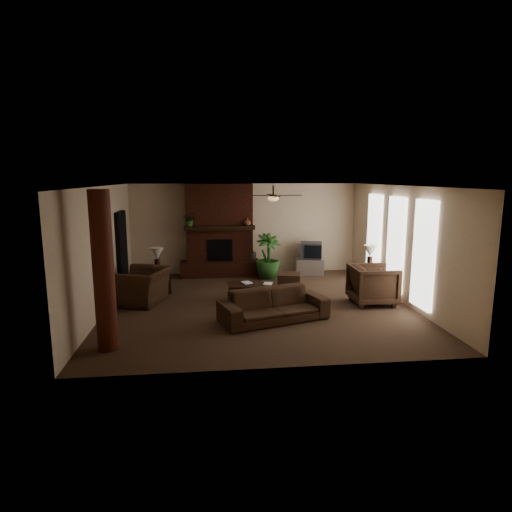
{
  "coord_description": "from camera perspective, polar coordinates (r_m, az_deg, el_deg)",
  "views": [
    {
      "loc": [
        -1.16,
        -9.85,
        3.01
      ],
      "look_at": [
        0.0,
        0.4,
        1.1
      ],
      "focal_mm": 30.24,
      "sensor_mm": 36.0,
      "label": 1
    }
  ],
  "objects": [
    {
      "name": "fireplace",
      "position": [
        13.21,
        -4.84,
        2.38
      ],
      "size": [
        2.4,
        0.7,
        2.8
      ],
      "color": "#4D2014",
      "rests_on": "ground"
    },
    {
      "name": "sofa",
      "position": [
        9.12,
        2.37,
        -5.86
      ],
      "size": [
        2.37,
        1.32,
        0.89
      ],
      "primitive_type": "imported",
      "rotation": [
        0.0,
        0.0,
        0.31
      ],
      "color": "#3D281A",
      "rests_on": "ground"
    },
    {
      "name": "floor_vase",
      "position": [
        13.32,
        -0.71,
        -0.68
      ],
      "size": [
        0.34,
        0.34,
        0.77
      ],
      "color": "#31221B",
      "rests_on": "ground"
    },
    {
      "name": "ceiling_fan",
      "position": [
        10.28,
        2.3,
        7.8
      ],
      "size": [
        1.35,
        1.35,
        0.37
      ],
      "color": "black",
      "rests_on": "ceiling"
    },
    {
      "name": "book_a",
      "position": [
        10.5,
        -1.76,
        -2.93
      ],
      "size": [
        0.21,
        0.1,
        0.29
      ],
      "primitive_type": "imported",
      "rotation": [
        0.0,
        0.0,
        0.35
      ],
      "color": "#999999",
      "rests_on": "coffee_table"
    },
    {
      "name": "room_shell",
      "position": [
        10.05,
        0.26,
        1.27
      ],
      "size": [
        7.0,
        7.0,
        7.0
      ],
      "color": "#4E3727",
      "rests_on": "ground"
    },
    {
      "name": "doorway",
      "position": [
        12.03,
        -17.29,
        0.63
      ],
      "size": [
        0.1,
        1.0,
        2.1
      ],
      "primitive_type": "cube",
      "color": "black",
      "rests_on": "ground"
    },
    {
      "name": "ottoman",
      "position": [
        11.86,
        4.36,
        -3.25
      ],
      "size": [
        0.71,
        0.71,
        0.4
      ],
      "primitive_type": "cube",
      "rotation": [
        0.0,
        0.0,
        -0.22
      ],
      "color": "#3D281A",
      "rests_on": "ground"
    },
    {
      "name": "armchair_right",
      "position": [
        10.65,
        15.24,
        -3.44
      ],
      "size": [
        0.95,
        1.01,
        1.03
      ],
      "primitive_type": "imported",
      "rotation": [
        0.0,
        0.0,
        1.56
      ],
      "color": "#3D281A",
      "rests_on": "ground"
    },
    {
      "name": "side_table_left",
      "position": [
        11.59,
        -12.54,
        -3.42
      ],
      "size": [
        0.6,
        0.6,
        0.55
      ],
      "primitive_type": "cube",
      "rotation": [
        0.0,
        0.0,
        0.22
      ],
      "color": "black",
      "rests_on": "ground"
    },
    {
      "name": "lamp_left",
      "position": [
        11.44,
        -12.95,
        0.1
      ],
      "size": [
        0.44,
        0.44,
        0.65
      ],
      "color": "black",
      "rests_on": "side_table_left"
    },
    {
      "name": "windows",
      "position": [
        11.19,
        17.97,
        1.44
      ],
      "size": [
        0.08,
        3.65,
        2.35
      ],
      "color": "white",
      "rests_on": "ground"
    },
    {
      "name": "side_table_right",
      "position": [
        12.09,
        14.62,
        -2.93
      ],
      "size": [
        0.55,
        0.55,
        0.55
      ],
      "primitive_type": "cube",
      "rotation": [
        0.0,
        0.0,
        -0.1
      ],
      "color": "black",
      "rests_on": "ground"
    },
    {
      "name": "mantel_plant",
      "position": [
        12.88,
        -8.76,
        4.63
      ],
      "size": [
        0.46,
        0.49,
        0.33
      ],
      "primitive_type": "imported",
      "rotation": [
        0.0,
        0.0,
        -0.21
      ],
      "color": "#295120",
      "rests_on": "fireplace"
    },
    {
      "name": "floor_plant",
      "position": [
        12.83,
        1.58,
        -1.37
      ],
      "size": [
        1.16,
        1.52,
        0.75
      ],
      "primitive_type": "imported",
      "rotation": [
        0.0,
        0.0,
        0.34
      ],
      "color": "#295120",
      "rests_on": "ground"
    },
    {
      "name": "lamp_right",
      "position": [
        11.91,
        14.86,
        0.42
      ],
      "size": [
        0.37,
        0.37,
        0.65
      ],
      "color": "black",
      "rests_on": "side_table_right"
    },
    {
      "name": "log_column",
      "position": [
        7.83,
        -19.52,
        -1.99
      ],
      "size": [
        0.36,
        0.36,
        2.8
      ],
      "primitive_type": "cylinder",
      "color": "#572415",
      "rests_on": "ground"
    },
    {
      "name": "armchair_left",
      "position": [
        10.7,
        -14.87,
        -3.14
      ],
      "size": [
        1.17,
        1.46,
        1.11
      ],
      "primitive_type": "imported",
      "rotation": [
        0.0,
        0.0,
        -1.87
      ],
      "color": "#3D281A",
      "rests_on": "ground"
    },
    {
      "name": "tv_stand",
      "position": [
        13.52,
        7.09,
        -1.37
      ],
      "size": [
        0.91,
        0.61,
        0.5
      ],
      "primitive_type": "cube",
      "rotation": [
        0.0,
        0.0,
        -0.14
      ],
      "color": "silver",
      "rests_on": "ground"
    },
    {
      "name": "tv",
      "position": [
        13.39,
        7.28,
        0.73
      ],
      "size": [
        0.76,
        0.67,
        0.52
      ],
      "color": "#38383B",
      "rests_on": "tv_stand"
    },
    {
      "name": "mantel_vase",
      "position": [
        12.93,
        -1.15,
        4.53
      ],
      "size": [
        0.23,
        0.24,
        0.22
      ],
      "primitive_type": "imported",
      "rotation": [
        0.0,
        0.0,
        0.04
      ],
      "color": "brown",
      "rests_on": "fireplace"
    },
    {
      "name": "book_b",
      "position": [
        10.47,
        1.0,
        -2.96
      ],
      "size": [
        0.21,
        0.08,
        0.29
      ],
      "primitive_type": "imported",
      "rotation": [
        0.0,
        0.0,
        -0.29
      ],
      "color": "#999999",
      "rests_on": "coffee_table"
    },
    {
      "name": "coffee_table",
      "position": [
        10.57,
        -0.47,
        -3.96
      ],
      "size": [
        1.2,
        0.7,
        0.43
      ],
      "color": "black",
      "rests_on": "ground"
    }
  ]
}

